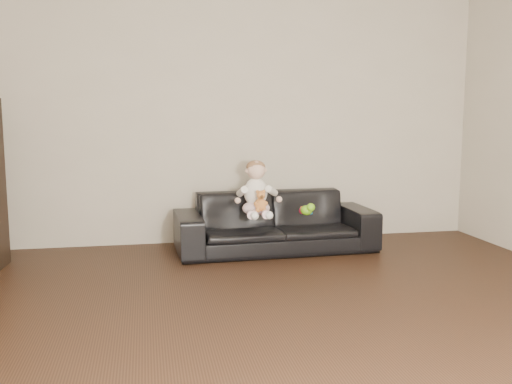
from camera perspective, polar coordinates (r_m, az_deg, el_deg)
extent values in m
plane|color=black|center=(3.36, 5.87, -15.03)|extent=(5.50, 5.50, 0.00)
plane|color=#BCB29E|center=(5.78, -1.96, 7.87)|extent=(5.00, 0.00, 5.00)
imported|color=black|center=(5.44, 1.93, -3.01)|extent=(1.90, 0.80, 0.55)
ellipsoid|color=white|center=(5.28, 0.00, -1.62)|extent=(0.30, 0.28, 0.14)
ellipsoid|color=white|center=(5.28, -0.03, 0.00)|extent=(0.26, 0.23, 0.27)
sphere|color=beige|center=(5.24, 0.00, 2.22)|extent=(0.21, 0.21, 0.17)
ellipsoid|color=#8C603F|center=(5.24, -0.02, 2.52)|extent=(0.21, 0.21, 0.12)
cylinder|color=white|center=(5.12, -0.23, -2.18)|extent=(0.13, 0.23, 0.08)
cylinder|color=white|center=(5.14, 0.93, -2.14)|extent=(0.13, 0.23, 0.08)
sphere|color=white|center=(5.01, -0.11, -2.40)|extent=(0.09, 0.09, 0.07)
sphere|color=white|center=(5.03, 1.31, -2.35)|extent=(0.09, 0.09, 0.07)
cylinder|color=white|center=(5.19, -1.40, 0.04)|extent=(0.11, 0.19, 0.12)
cylinder|color=white|center=(5.24, 1.57, 0.12)|extent=(0.11, 0.19, 0.12)
ellipsoid|color=#C57838|center=(5.12, 0.46, -1.25)|extent=(0.13, 0.12, 0.12)
sphere|color=#C57838|center=(5.09, 0.49, -0.31)|extent=(0.10, 0.10, 0.08)
sphere|color=#C57838|center=(5.09, 0.16, 0.04)|extent=(0.04, 0.04, 0.03)
sphere|color=#C57838|center=(5.10, 0.79, 0.05)|extent=(0.04, 0.04, 0.03)
sphere|color=#593819|center=(5.06, 0.57, -0.46)|extent=(0.04, 0.04, 0.03)
ellipsoid|color=#75D018|center=(5.32, 5.07, -1.83)|extent=(0.14, 0.16, 0.09)
sphere|color=red|center=(5.38, 4.65, -1.88)|extent=(0.07, 0.07, 0.06)
cylinder|color=#1A90D4|center=(5.40, 5.19, -2.11)|extent=(0.12, 0.12, 0.01)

